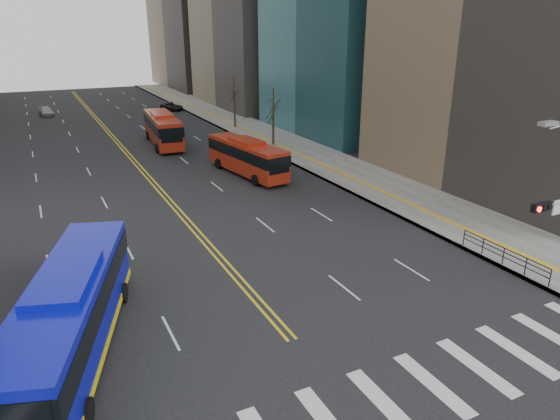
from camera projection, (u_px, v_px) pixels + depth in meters
name	position (u px, v px, depth m)	size (l,w,h in m)	color
ground	(357.00, 414.00, 17.95)	(220.00, 220.00, 0.00)	black
sidewalk_right	(267.00, 136.00, 63.02)	(7.00, 130.00, 0.15)	gray
crosswalk	(357.00, 414.00, 17.95)	(26.70, 4.00, 0.01)	silver
centerline	(111.00, 135.00, 64.10)	(0.55, 100.00, 0.01)	gold
pedestrian_railing	(504.00, 253.00, 28.70)	(0.06, 6.06, 1.02)	black
street_trees	(55.00, 130.00, 42.24)	(35.20, 47.20, 7.60)	black
blue_bus	(70.00, 314.00, 20.54)	(6.78, 13.27, 3.78)	#0B10AA
red_bus_near	(247.00, 155.00, 46.18)	(3.95, 10.85, 3.38)	#AD2712
red_bus_far	(163.00, 127.00, 57.96)	(3.69, 11.94, 3.71)	#AD2712
car_white	(27.00, 384.00, 18.31)	(1.64, 4.70, 1.55)	silver
car_dark_mid	(246.00, 147.00, 54.34)	(1.72, 4.28, 1.46)	black
car_silver	(46.00, 112.00, 77.45)	(1.77, 4.36, 1.27)	#9C9CA1
car_dark_far	(172.00, 106.00, 82.45)	(2.08, 4.51, 1.25)	black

